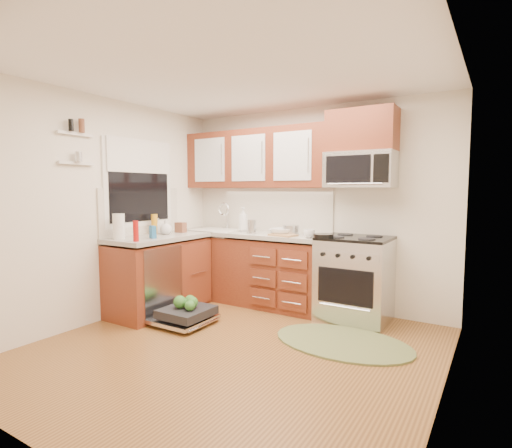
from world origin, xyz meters
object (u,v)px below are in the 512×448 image
Objects in this scene: microwave at (360,170)px; sink at (217,239)px; range at (355,279)px; cutting_board at (283,235)px; rug at (342,342)px; upper_cabinets at (256,159)px; dishwasher at (184,315)px; stock_pot at (291,230)px; skillet at (323,236)px; bowl_b at (282,232)px; cup at (309,234)px; bowl_a at (278,231)px; paper_towel_roll at (119,226)px.

microwave is 1.23× the size of sink.
range is 0.96m from cutting_board.
rug is 4.29× the size of cutting_board.
cutting_board is at bearing -28.13° from upper_cabinets.
upper_cabinets is at bearing 83.96° from dishwasher.
upper_cabinets is 1.09m from stock_pot.
skillet is 0.56m from cutting_board.
rug is 5.17× the size of bowl_b.
dishwasher is 0.52× the size of rug.
sink reaches higher than dishwasher.
bowl_b is at bearing 164.87° from skillet.
cup is (0.35, -0.02, 0.04)m from cutting_board.
range is 1.12m from bowl_a.
paper_towel_roll is (-1.43, -1.22, 0.13)m from cutting_board.
dishwasher is 2.69× the size of bowl_b.
microwave reaches higher than bowl_b.
cup is (1.45, -0.17, 0.17)m from sink.
dishwasher reaches higher than rug.
dishwasher is at bearing -145.07° from skillet.
dishwasher is 1.46m from cutting_board.
bowl_a is (-1.14, 0.79, 0.94)m from rug.
rug is at bearing 13.06° from dishwasher.
cutting_board is 1.39× the size of bowl_a.
microwave reaches higher than dishwasher.
microwave reaches higher than cutting_board.
skillet is 0.70× the size of cutting_board.
dishwasher is at bearing -138.13° from cup.
stock_pot is 2.00m from paper_towel_roll.
sink is at bearing 175.87° from bowl_b.
microwave is 2.92× the size of bowl_b.
upper_cabinets reaches higher than bowl_a.
microwave is 6.05× the size of cup.
upper_cabinets reaches higher than dishwasher.
cup reaches higher than skillet.
rug is 1.67m from bowl_a.
range is 1.23m from microwave.
upper_cabinets is at bearing 164.57° from stock_pot.
cutting_board is (-0.03, -0.14, -0.05)m from stock_pot.
bowl_a reaches higher than dishwasher.
microwave is at bearing 90.00° from range.
rug is (1.67, 0.39, -0.09)m from dishwasher.
sink is 2.18× the size of paper_towel_roll.
microwave is at bearing 4.30° from bowl_a.
paper_towel_roll reaches higher than cup.
stock_pot is at bearing -15.43° from upper_cabinets.
upper_cabinets is at bearing 149.97° from rug.
microwave is 1.17m from bowl_b.
dishwasher is 1.55m from bowl_a.
sink is 1.38m from dishwasher.
stock_pot is (-0.79, -0.14, -0.72)m from microwave.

